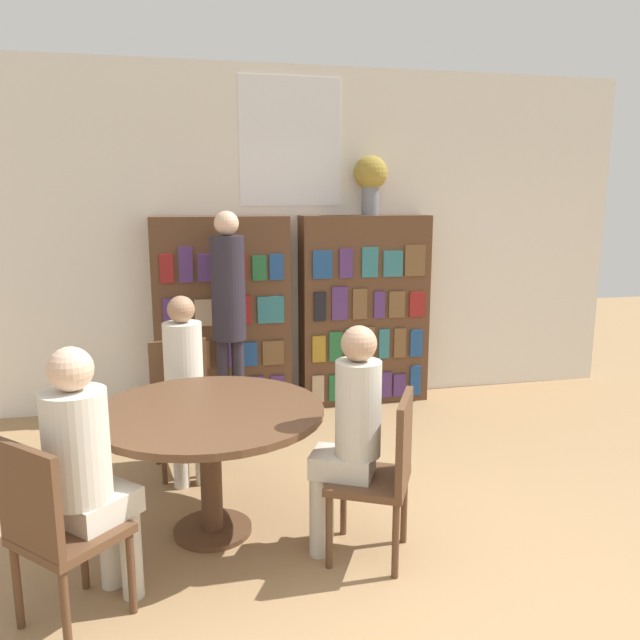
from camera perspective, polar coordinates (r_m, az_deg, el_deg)
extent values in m
plane|color=#9E7A51|center=(3.08, 9.62, -26.46)|extent=(16.00, 16.00, 0.00)
cube|color=silver|center=(5.71, -2.71, 7.38)|extent=(6.40, 0.06, 3.00)
cube|color=white|center=(5.68, -2.73, 15.95)|extent=(0.90, 0.01, 1.10)
cube|color=brown|center=(5.52, -8.91, 0.42)|extent=(1.17, 0.32, 1.72)
cube|color=#236638|center=(5.52, -13.33, -7.08)|extent=(0.12, 0.02, 0.23)
cube|color=#4C2D6B|center=(5.52, -11.29, -7.11)|extent=(0.13, 0.02, 0.21)
cube|color=maroon|center=(5.52, -9.47, -6.96)|extent=(0.13, 0.02, 0.22)
cube|color=tan|center=(5.53, -7.60, -6.74)|extent=(0.15, 0.02, 0.25)
cube|color=#4C2D6B|center=(5.54, -5.86, -6.51)|extent=(0.14, 0.02, 0.28)
cube|color=#4C2D6B|center=(5.57, -3.90, -6.43)|extent=(0.12, 0.02, 0.27)
cube|color=#2D707A|center=(5.42, -13.29, -3.31)|extent=(0.14, 0.02, 0.23)
cube|color=brown|center=(5.41, -10.91, -3.14)|extent=(0.17, 0.02, 0.25)
cube|color=#4C2D6B|center=(5.42, -8.70, -2.83)|extent=(0.14, 0.02, 0.29)
cube|color=navy|center=(5.44, -6.50, -3.13)|extent=(0.14, 0.02, 0.21)
cube|color=brown|center=(5.47, -4.30, -3.00)|extent=(0.19, 0.02, 0.21)
cube|color=#4C2D6B|center=(5.33, -13.09, 0.65)|extent=(0.20, 0.02, 0.24)
cube|color=tan|center=(5.34, -10.25, 0.67)|extent=(0.21, 0.02, 0.23)
cube|color=maroon|center=(5.35, -7.46, 0.91)|extent=(0.21, 0.02, 0.25)
cube|color=#2D707A|center=(5.38, -4.53, 0.95)|extent=(0.23, 0.02, 0.23)
cube|color=maroon|center=(5.28, -13.85, 4.59)|extent=(0.11, 0.02, 0.24)
cube|color=#4C2D6B|center=(5.28, -12.18, 4.96)|extent=(0.12, 0.02, 0.30)
cube|color=#4C2D6B|center=(5.28, -10.50, 4.69)|extent=(0.11, 0.02, 0.23)
cube|color=olive|center=(5.29, -9.01, 4.98)|extent=(0.09, 0.02, 0.28)
cube|color=maroon|center=(5.30, -7.27, 4.86)|extent=(0.09, 0.02, 0.24)
cube|color=#236638|center=(5.32, -5.57, 4.75)|extent=(0.12, 0.02, 0.21)
cube|color=navy|center=(5.34, -4.01, 4.85)|extent=(0.12, 0.02, 0.22)
cube|color=brown|center=(5.75, 4.02, 0.94)|extent=(1.17, 0.32, 1.72)
cube|color=tan|center=(5.63, -0.18, -6.32)|extent=(0.11, 0.02, 0.25)
cube|color=#236638|center=(5.67, 1.42, -6.22)|extent=(0.12, 0.02, 0.24)
cube|color=maroon|center=(5.71, 2.84, -6.21)|extent=(0.10, 0.02, 0.23)
cube|color=#236638|center=(5.75, 4.40, -6.05)|extent=(0.12, 0.02, 0.23)
cube|color=#4C2D6B|center=(5.79, 5.92, -5.92)|extent=(0.13, 0.02, 0.24)
cube|color=#4C2D6B|center=(5.84, 7.26, -5.93)|extent=(0.12, 0.02, 0.21)
cube|color=navy|center=(5.89, 8.70, -5.50)|extent=(0.10, 0.02, 0.28)
cube|color=olive|center=(5.54, -0.11, -2.67)|extent=(0.12, 0.02, 0.24)
cube|color=#236638|center=(5.57, 1.44, -2.43)|extent=(0.12, 0.02, 0.27)
cube|color=#236638|center=(5.60, 2.91, -2.25)|extent=(0.12, 0.02, 0.29)
cube|color=brown|center=(5.64, 4.49, -2.12)|extent=(0.10, 0.02, 0.30)
cube|color=#2D707A|center=(5.69, 5.87, -2.17)|extent=(0.10, 0.02, 0.27)
cube|color=brown|center=(5.74, 7.31, -2.08)|extent=(0.11, 0.02, 0.27)
cube|color=navy|center=(5.79, 8.78, -2.12)|extent=(0.12, 0.02, 0.25)
cube|color=black|center=(5.46, 0.00, 1.24)|extent=(0.11, 0.02, 0.25)
cube|color=#4C2D6B|center=(5.50, 1.80, 1.52)|extent=(0.14, 0.02, 0.30)
cube|color=brown|center=(5.55, 3.65, 1.48)|extent=(0.13, 0.02, 0.28)
cube|color=#4C2D6B|center=(5.60, 5.45, 1.39)|extent=(0.10, 0.02, 0.24)
cube|color=brown|center=(5.65, 7.03, 1.43)|extent=(0.15, 0.02, 0.24)
cube|color=maroon|center=(5.72, 8.86, 1.42)|extent=(0.15, 0.02, 0.23)
cube|color=navy|center=(5.41, 0.22, 5.07)|extent=(0.17, 0.02, 0.24)
cube|color=#4C2D6B|center=(5.46, 2.39, 5.19)|extent=(0.12, 0.02, 0.26)
cube|color=#2D707A|center=(5.52, 4.58, 5.27)|extent=(0.15, 0.02, 0.26)
cube|color=#2D707A|center=(5.59, 6.68, 5.13)|extent=(0.18, 0.02, 0.23)
cube|color=brown|center=(5.66, 8.67, 5.39)|extent=(0.19, 0.02, 0.28)
cylinder|color=slate|center=(5.67, 4.60, 10.80)|extent=(0.15, 0.15, 0.25)
sphere|color=olive|center=(5.67, 4.64, 13.29)|extent=(0.30, 0.30, 0.30)
cylinder|color=brown|center=(3.79, -9.76, -18.35)|extent=(0.44, 0.44, 0.03)
cylinder|color=brown|center=(3.64, -9.94, -13.54)|extent=(0.12, 0.12, 0.67)
cylinder|color=brown|center=(3.50, -10.14, -8.26)|extent=(1.27, 1.27, 0.04)
cube|color=brown|center=(3.09, -21.77, -17.73)|extent=(0.57, 0.57, 0.04)
cube|color=brown|center=(2.90, -25.10, -14.60)|extent=(0.31, 0.31, 0.45)
cylinder|color=brown|center=(3.40, -20.82, -19.08)|extent=(0.04, 0.04, 0.40)
cylinder|color=brown|center=(3.17, -16.86, -21.24)|extent=(0.04, 0.04, 0.40)
cylinder|color=brown|center=(3.25, -25.95, -21.07)|extent=(0.04, 0.04, 0.40)
cylinder|color=brown|center=(3.00, -22.22, -23.63)|extent=(0.04, 0.04, 0.40)
cube|color=brown|center=(4.43, -12.32, -8.24)|extent=(0.46, 0.46, 0.04)
cube|color=brown|center=(4.53, -12.81, -4.59)|extent=(0.40, 0.10, 0.45)
cylinder|color=brown|center=(4.38, -9.59, -11.46)|extent=(0.04, 0.04, 0.40)
cylinder|color=brown|center=(4.33, -14.09, -11.91)|extent=(0.04, 0.04, 0.40)
cylinder|color=brown|center=(4.69, -10.47, -9.93)|extent=(0.04, 0.04, 0.40)
cylinder|color=brown|center=(4.65, -14.65, -10.33)|extent=(0.04, 0.04, 0.40)
cube|color=brown|center=(3.37, 4.46, -14.44)|extent=(0.54, 0.54, 0.04)
cube|color=brown|center=(3.24, 7.71, -10.80)|extent=(0.21, 0.37, 0.45)
cylinder|color=brown|center=(3.35, 0.83, -18.78)|extent=(0.04, 0.04, 0.40)
cylinder|color=brown|center=(3.64, 2.16, -16.19)|extent=(0.04, 0.04, 0.40)
cylinder|color=brown|center=(3.30, 6.92, -19.40)|extent=(0.04, 0.04, 0.40)
cylinder|color=brown|center=(3.59, 7.69, -16.69)|extent=(0.04, 0.04, 0.40)
cube|color=silver|center=(4.28, -12.06, -7.82)|extent=(0.30, 0.36, 0.12)
cylinder|color=silver|center=(4.26, -12.40, -3.54)|extent=(0.26, 0.26, 0.50)
sphere|color=#A37A5B|center=(4.19, -12.60, 0.96)|extent=(0.18, 0.18, 0.18)
cylinder|color=silver|center=(4.28, -10.69, -11.75)|extent=(0.10, 0.10, 0.44)
cylinder|color=silver|center=(4.26, -12.60, -11.95)|extent=(0.10, 0.10, 0.44)
cube|color=beige|center=(3.36, 2.07, -12.98)|extent=(0.39, 0.36, 0.12)
cylinder|color=beige|center=(3.23, 3.51, -8.08)|extent=(0.24, 0.24, 0.50)
sphere|color=tan|center=(3.13, 3.58, -2.17)|extent=(0.18, 0.18, 0.18)
cylinder|color=beige|center=(3.45, -0.12, -17.48)|extent=(0.10, 0.10, 0.44)
cylinder|color=beige|center=(3.56, 0.44, -16.51)|extent=(0.10, 0.10, 0.44)
cube|color=beige|center=(3.13, -19.73, -15.59)|extent=(0.43, 0.43, 0.12)
cylinder|color=beige|center=(2.96, -21.37, -10.69)|extent=(0.28, 0.28, 0.50)
sphere|color=#DBB293|center=(2.85, -21.86, -4.19)|extent=(0.19, 0.19, 0.19)
cylinder|color=beige|center=(3.37, -18.67, -18.85)|extent=(0.10, 0.10, 0.44)
cylinder|color=beige|center=(3.26, -16.86, -19.79)|extent=(0.10, 0.10, 0.44)
cylinder|color=#28232D|center=(5.14, -8.82, -5.89)|extent=(0.10, 0.10, 0.76)
cylinder|color=#28232D|center=(5.15, -7.47, -5.82)|extent=(0.10, 0.10, 0.76)
cylinder|color=#28232D|center=(4.97, -8.39, 2.89)|extent=(0.27, 0.27, 0.82)
sphere|color=#DBB293|center=(4.93, -8.56, 8.74)|extent=(0.19, 0.19, 0.19)
cylinder|color=#28232D|center=(5.21, -7.78, 5.55)|extent=(0.07, 0.30, 0.07)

